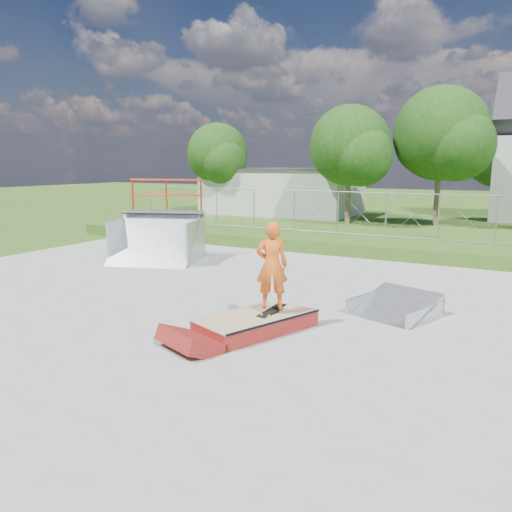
{
  "coord_description": "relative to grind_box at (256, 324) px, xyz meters",
  "views": [
    {
      "loc": [
        6.83,
        -9.46,
        3.43
      ],
      "look_at": [
        0.9,
        1.58,
        1.1
      ],
      "focal_mm": 35.0,
      "sensor_mm": 36.0,
      "label": 1
    }
  ],
  "objects": [
    {
      "name": "tree_left_near",
      "position": [
        -3.93,
        18.62,
        4.05
      ],
      "size": [
        4.76,
        4.48,
        6.65
      ],
      "color": "brown",
      "rests_on": "ground"
    },
    {
      "name": "concrete_pad",
      "position": [
        -2.18,
        0.79,
        -0.16
      ],
      "size": [
        20.0,
        16.0,
        0.04
      ],
      "primitive_type": "cube",
      "color": "#959593",
      "rests_on": "ground"
    },
    {
      "name": "concrete_stairs",
      "position": [
        -10.68,
        9.49,
        0.22
      ],
      "size": [
        1.5,
        1.6,
        0.8
      ],
      "primitive_type": null,
      "color": "#959593",
      "rests_on": "ground"
    },
    {
      "name": "skateboard",
      "position": [
        0.21,
        0.27,
        0.23
      ],
      "size": [
        0.35,
        0.82,
        0.13
      ],
      "primitive_type": "cube",
      "rotation": [
        0.14,
        0.0,
        -0.17
      ],
      "color": "black",
      "rests_on": "grind_box"
    },
    {
      "name": "skater",
      "position": [
        0.21,
        0.27,
        1.13
      ],
      "size": [
        0.78,
        0.67,
        1.8
      ],
      "primitive_type": "imported",
      "rotation": [
        0.0,
        0.0,
        3.6
      ],
      "color": "orange",
      "rests_on": "grind_box"
    },
    {
      "name": "tree_left_far",
      "position": [
        -13.94,
        20.63,
        3.75
      ],
      "size": [
        4.42,
        4.16,
        6.18
      ],
      "color": "brown",
      "rests_on": "ground"
    },
    {
      "name": "tree_center",
      "position": [
        0.61,
        20.6,
        4.66
      ],
      "size": [
        5.44,
        5.12,
        7.6
      ],
      "color": "brown",
      "rests_on": "ground"
    },
    {
      "name": "ground",
      "position": [
        -2.18,
        0.79,
        -0.18
      ],
      "size": [
        120.0,
        120.0,
        0.0
      ],
      "primitive_type": "plane",
      "color": "#305618",
      "rests_on": "ground"
    },
    {
      "name": "flat_bank_ramp",
      "position": [
        2.25,
        2.47,
        0.06
      ],
      "size": [
        2.04,
        2.1,
        0.49
      ],
      "primitive_type": null,
      "rotation": [
        0.0,
        0.0,
        -0.32
      ],
      "color": "#A0A2A7",
      "rests_on": "concrete_pad"
    },
    {
      "name": "chain_link_fence",
      "position": [
        -2.18,
        11.29,
        1.22
      ],
      "size": [
        20.0,
        0.06,
        1.8
      ],
      "primitive_type": null,
      "color": "gray",
      "rests_on": "grass_berm"
    },
    {
      "name": "tree_back_mid",
      "position": [
        3.04,
        28.65,
        3.45
      ],
      "size": [
        4.08,
        3.84,
        5.7
      ],
      "color": "brown",
      "rests_on": "ground"
    },
    {
      "name": "grass_berm",
      "position": [
        -2.18,
        10.29,
        0.07
      ],
      "size": [
        24.0,
        3.0,
        0.5
      ],
      "primitive_type": "cube",
      "color": "#305618",
      "rests_on": "ground"
    },
    {
      "name": "quarter_pipe",
      "position": [
        -6.61,
        4.88,
        1.25
      ],
      "size": [
        3.46,
        3.18,
        2.86
      ],
      "primitive_type": null,
      "rotation": [
        0.0,
        0.0,
        0.31
      ],
      "color": "#A0A2A7",
      "rests_on": "concrete_pad"
    },
    {
      "name": "grind_box",
      "position": [
        0.0,
        0.0,
        0.0
      ],
      "size": [
        2.03,
        2.74,
        0.37
      ],
      "rotation": [
        0.0,
        0.0,
        -0.38
      ],
      "color": "maroon",
      "rests_on": "concrete_pad"
    },
    {
      "name": "utility_building_flat",
      "position": [
        -10.18,
        22.79,
        1.32
      ],
      "size": [
        10.0,
        6.0,
        3.0
      ],
      "primitive_type": "cube",
      "color": "beige",
      "rests_on": "ground"
    }
  ]
}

